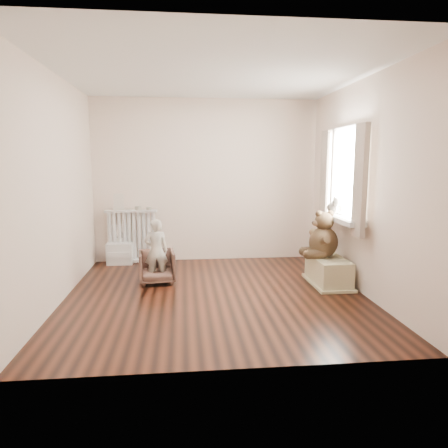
{
  "coord_description": "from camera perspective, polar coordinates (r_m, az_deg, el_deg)",
  "views": [
    {
      "loc": [
        -0.38,
        -4.69,
        1.61
      ],
      "look_at": [
        0.15,
        0.45,
        0.8
      ],
      "focal_mm": 32.0,
      "sensor_mm": 36.0,
      "label": 1
    }
  ],
  "objects": [
    {
      "name": "back_wall",
      "position": [
        6.51,
        -2.55,
        6.17
      ],
      "size": [
        3.6,
        0.02,
        2.6
      ],
      "primitive_type": "cube",
      "color": "white",
      "rests_on": "ground"
    },
    {
      "name": "teddy_bear",
      "position": [
        5.43,
        14.07,
        -1.32
      ],
      "size": [
        0.5,
        0.39,
        0.61
      ],
      "primitive_type": null,
      "rotation": [
        0.0,
        0.0,
        0.02
      ],
      "color": "#352516",
      "rests_on": "toy_bench"
    },
    {
      "name": "window",
      "position": [
        5.43,
        17.46,
        6.82
      ],
      "size": [
        0.03,
        0.9,
        1.1
      ],
      "primitive_type": "cube",
      "color": "white",
      "rests_on": "right_wall"
    },
    {
      "name": "plush_cat",
      "position": [
        5.62,
        15.43,
        2.36
      ],
      "size": [
        0.21,
        0.3,
        0.24
      ],
      "primitive_type": null,
      "rotation": [
        0.0,
        0.0,
        -0.11
      ],
      "color": "gray",
      "rests_on": "window_sill"
    },
    {
      "name": "floor",
      "position": [
        4.97,
        -1.21,
        -9.99
      ],
      "size": [
        3.6,
        3.6,
        0.01
      ],
      "primitive_type": "cube",
      "color": "black",
      "rests_on": "ground"
    },
    {
      "name": "curtain_left",
      "position": [
        4.87,
        18.88,
        5.85
      ],
      "size": [
        0.06,
        0.26,
        1.3
      ],
      "primitive_type": "cube",
      "color": "#C0AE98",
      "rests_on": "right_wall"
    },
    {
      "name": "front_wall",
      "position": [
        2.93,
        1.59,
        2.85
      ],
      "size": [
        3.6,
        0.02,
        2.6
      ],
      "primitive_type": "cube",
      "color": "white",
      "rests_on": "ground"
    },
    {
      "name": "child",
      "position": [
        5.34,
        -9.66,
        -3.8
      ],
      "size": [
        0.33,
        0.24,
        0.85
      ],
      "primitive_type": "imported",
      "rotation": [
        0.0,
        0.0,
        3.25
      ],
      "color": "beige",
      "rests_on": "armchair"
    },
    {
      "name": "toy_bench",
      "position": [
        5.48,
        14.69,
        -6.28
      ],
      "size": [
        0.4,
        0.76,
        0.36
      ],
      "primitive_type": "cube",
      "color": "beige",
      "rests_on": "floor"
    },
    {
      "name": "tin_b",
      "position": [
        6.43,
        -10.71,
        2.19
      ],
      "size": [
        0.08,
        0.08,
        0.05
      ],
      "primitive_type": "cylinder",
      "color": "#A59E8C",
      "rests_on": "radiator"
    },
    {
      "name": "ceiling",
      "position": [
        4.81,
        -1.32,
        20.8
      ],
      "size": [
        3.6,
        3.6,
        0.01
      ],
      "primitive_type": "cube",
      "color": "white",
      "rests_on": "ground"
    },
    {
      "name": "window_sill",
      "position": [
        5.44,
        16.3,
        0.74
      ],
      "size": [
        0.22,
        1.1,
        0.06
      ],
      "primitive_type": "cube",
      "color": "silver",
      "rests_on": "right_wall"
    },
    {
      "name": "armchair",
      "position": [
        5.45,
        -9.56,
        -6.03
      ],
      "size": [
        0.51,
        0.52,
        0.43
      ],
      "primitive_type": "imported",
      "rotation": [
        0.0,
        0.0,
        0.11
      ],
      "color": "brown",
      "rests_on": "floor"
    },
    {
      "name": "radiator",
      "position": [
        6.53,
        -13.01,
        -2.08
      ],
      "size": [
        0.81,
        0.15,
        0.85
      ],
      "primitive_type": "cube",
      "color": "silver",
      "rests_on": "floor"
    },
    {
      "name": "left_wall",
      "position": [
        4.91,
        -22.78,
        4.6
      ],
      "size": [
        0.02,
        3.6,
        2.6
      ],
      "primitive_type": "cube",
      "color": "white",
      "rests_on": "ground"
    },
    {
      "name": "paper_doll",
      "position": [
        6.48,
        -14.8,
        3.06
      ],
      "size": [
        0.16,
        0.01,
        0.26
      ],
      "primitive_type": "cube",
      "color": "beige",
      "rests_on": "radiator"
    },
    {
      "name": "tin_a",
      "position": [
        6.45,
        -12.19,
        2.23
      ],
      "size": [
        0.1,
        0.1,
        0.06
      ],
      "primitive_type": "cylinder",
      "color": "#A59E8C",
      "rests_on": "radiator"
    },
    {
      "name": "right_wall",
      "position": [
        5.18,
        19.09,
        5.0
      ],
      "size": [
        0.02,
        3.6,
        2.6
      ],
      "primitive_type": "cube",
      "color": "white",
      "rests_on": "ground"
    },
    {
      "name": "curtain_right",
      "position": [
        5.92,
        14.26,
        6.51
      ],
      "size": [
        0.06,
        0.26,
        1.3
      ],
      "primitive_type": "cube",
      "color": "#C0AE98",
      "rests_on": "right_wall"
    },
    {
      "name": "toy_vanity",
      "position": [
        6.55,
        -14.64,
        -3.14
      ],
      "size": [
        0.4,
        0.28,
        0.62
      ],
      "primitive_type": "cube",
      "color": "silver",
      "rests_on": "floor"
    }
  ]
}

